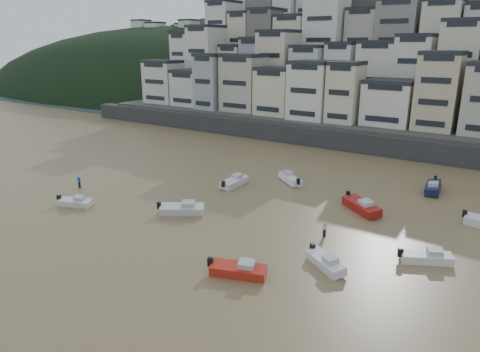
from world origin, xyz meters
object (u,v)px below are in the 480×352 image
Objects in this scene: boat_i at (433,186)px; person_blue at (79,182)px; boat_d at (427,256)px; boat_a at (238,268)px; boat_e at (361,204)px; boat_f at (234,180)px; boat_j at (75,201)px; person_pink at (325,229)px; boat_c at (182,208)px; boat_h at (290,177)px; boat_b at (326,261)px.

person_blue reaches higher than boat_i.
boat_a is at bearing -165.08° from boat_d.
boat_e is at bearing -31.07° from boat_i.
boat_f reaches higher than boat_a.
boat_j is (-38.51, -8.76, -0.05)m from boat_d.
person_blue is at bearing 148.00° from boat_a.
boat_d is at bearing 22.45° from boat_a.
boat_d is 27.96m from boat_f.
person_pink is at bearing -23.14° from boat_i.
boat_e is 13.29m from boat_i.
boat_d is 0.88× the size of boat_f.
boat_a is at bearing -105.19° from person_pink.
boat_e is 1.37× the size of boat_j.
boat_a is 25.73m from boat_j.
boat_c is 3.20× the size of person_pink.
boat_a is 0.85× the size of boat_e.
person_blue is at bearing 125.33° from boat_f.
person_blue is at bearing 148.88° from boat_c.
boat_i reaches higher than boat_a.
boat_c reaches higher than boat_a.
boat_e is at bearing 59.94° from boat_a.
boat_c reaches higher than boat_d.
boat_f is at bearing 60.39° from boat_c.
boat_e is at bearing -88.86° from boat_f.
boat_j is (-17.61, -22.68, -0.11)m from boat_h.
person_blue is at bearing 75.57° from boat_h.
boat_b reaches higher than boat_j.
person_blue is (-17.90, -0.59, 0.11)m from boat_c.
boat_i is 47.76m from person_blue.
boat_c is 0.90× the size of boat_e.
boat_e is 3.56× the size of person_pink.
boat_f reaches higher than boat_j.
boat_a is 3.04× the size of person_pink.
boat_a is 20.58m from boat_e.
boat_e is 34.43m from boat_j.
boat_d is (12.91, 11.36, -0.06)m from boat_a.
person_blue is (-17.20, -12.44, 0.11)m from boat_f.
boat_c is 18.19m from boat_h.
boat_e is 1.16× the size of boat_h.
boat_f is 0.96× the size of boat_i.
boat_f is (-19.47, 14.25, 0.10)m from boat_b.
boat_a is 0.95× the size of boat_f.
boat_i is at bearing 115.65° from boat_b.
person_pink is (-9.84, -0.04, 0.20)m from boat_d.
boat_i is at bearing 31.48° from person_blue.
boat_h is 17.82m from person_pink.
boat_i reaches higher than boat_d.
boat_b is 1.06× the size of boat_j.
boat_a is at bearing 144.97° from boat_h.
boat_a is 24.01m from boat_f.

